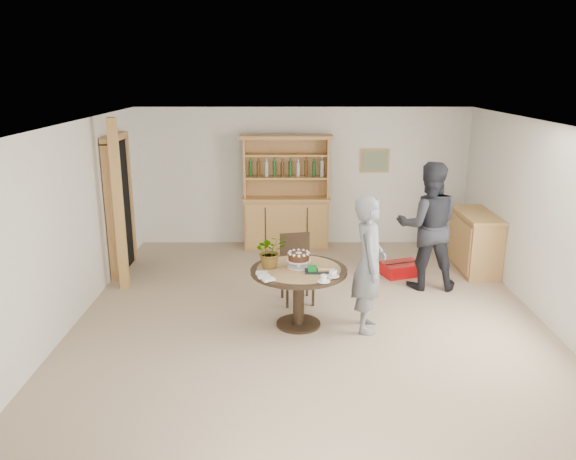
{
  "coord_description": "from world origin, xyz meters",
  "views": [
    {
      "loc": [
        -0.29,
        -6.61,
        3.11
      ],
      "look_at": [
        -0.28,
        0.64,
        1.05
      ],
      "focal_mm": 35.0,
      "sensor_mm": 36.0,
      "label": 1
    }
  ],
  "objects_px": {
    "sideboard": "(475,241)",
    "teen_boy": "(369,264)",
    "hutch": "(286,210)",
    "red_suitcase": "(401,269)",
    "dining_table": "(299,280)",
    "dining_chair": "(296,264)",
    "adult_person": "(428,226)"
  },
  "relations": [
    {
      "from": "hutch",
      "to": "sideboard",
      "type": "height_order",
      "value": "hutch"
    },
    {
      "from": "hutch",
      "to": "dining_table",
      "type": "xyz_separation_m",
      "value": [
        0.16,
        -3.32,
        -0.08
      ]
    },
    {
      "from": "dining_table",
      "to": "dining_chair",
      "type": "xyz_separation_m",
      "value": [
        -0.02,
        0.83,
        -0.07
      ]
    },
    {
      "from": "sideboard",
      "to": "dining_chair",
      "type": "height_order",
      "value": "dining_chair"
    },
    {
      "from": "dining_chair",
      "to": "teen_boy",
      "type": "height_order",
      "value": "teen_boy"
    },
    {
      "from": "hutch",
      "to": "red_suitcase",
      "type": "distance_m",
      "value": 2.43
    },
    {
      "from": "dining_table",
      "to": "red_suitcase",
      "type": "relative_size",
      "value": 1.72
    },
    {
      "from": "dining_chair",
      "to": "teen_boy",
      "type": "distance_m",
      "value": 1.31
    },
    {
      "from": "hutch",
      "to": "sideboard",
      "type": "relative_size",
      "value": 1.62
    },
    {
      "from": "hutch",
      "to": "adult_person",
      "type": "relative_size",
      "value": 1.08
    },
    {
      "from": "sideboard",
      "to": "red_suitcase",
      "type": "bearing_deg",
      "value": -167.89
    },
    {
      "from": "dining_chair",
      "to": "red_suitcase",
      "type": "xyz_separation_m",
      "value": [
        1.68,
        0.99,
        -0.43
      ]
    },
    {
      "from": "dining_table",
      "to": "adult_person",
      "type": "relative_size",
      "value": 0.64
    },
    {
      "from": "hutch",
      "to": "teen_boy",
      "type": "height_order",
      "value": "hutch"
    },
    {
      "from": "dining_table",
      "to": "red_suitcase",
      "type": "xyz_separation_m",
      "value": [
        1.66,
        1.81,
        -0.5
      ]
    },
    {
      "from": "hutch",
      "to": "dining_chair",
      "type": "bearing_deg",
      "value": -86.78
    },
    {
      "from": "hutch",
      "to": "red_suitcase",
      "type": "relative_size",
      "value": 2.92
    },
    {
      "from": "dining_table",
      "to": "sideboard",
      "type": "bearing_deg",
      "value": 35.74
    },
    {
      "from": "sideboard",
      "to": "teen_boy",
      "type": "xyz_separation_m",
      "value": [
        -2.03,
        -2.18,
        0.38
      ]
    },
    {
      "from": "hutch",
      "to": "teen_boy",
      "type": "distance_m",
      "value": 3.57
    },
    {
      "from": "teen_boy",
      "to": "adult_person",
      "type": "relative_size",
      "value": 0.91
    },
    {
      "from": "dining_chair",
      "to": "adult_person",
      "type": "bearing_deg",
      "value": 3.17
    },
    {
      "from": "teen_boy",
      "to": "adult_person",
      "type": "height_order",
      "value": "adult_person"
    },
    {
      "from": "adult_person",
      "to": "red_suitcase",
      "type": "xyz_separation_m",
      "value": [
        -0.24,
        0.49,
        -0.84
      ]
    },
    {
      "from": "dining_chair",
      "to": "hutch",
      "type": "bearing_deg",
      "value": 81.88
    },
    {
      "from": "sideboard",
      "to": "dining_table",
      "type": "bearing_deg",
      "value": -144.26
    },
    {
      "from": "dining_table",
      "to": "teen_boy",
      "type": "distance_m",
      "value": 0.89
    },
    {
      "from": "red_suitcase",
      "to": "hutch",
      "type": "bearing_deg",
      "value": 120.93
    },
    {
      "from": "dining_table",
      "to": "dining_chair",
      "type": "distance_m",
      "value": 0.83
    },
    {
      "from": "teen_boy",
      "to": "sideboard",
      "type": "bearing_deg",
      "value": -35.74
    },
    {
      "from": "red_suitcase",
      "to": "dining_table",
      "type": "bearing_deg",
      "value": -152.01
    },
    {
      "from": "dining_table",
      "to": "dining_chair",
      "type": "height_order",
      "value": "dining_chair"
    }
  ]
}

